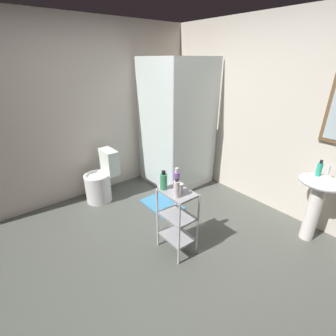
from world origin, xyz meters
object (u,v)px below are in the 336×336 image
(body_wash_bottle_green, at_px, (164,181))
(bath_mat, at_px, (162,204))
(lotion_bottle_white, at_px, (177,189))
(toilet, at_px, (101,180))
(pedestal_sink, at_px, (317,196))
(conditioner_bottle_purple, at_px, (177,179))
(rinse_cup, at_px, (180,188))
(shower_stall, at_px, (176,158))
(storage_cart, at_px, (177,217))
(hand_soap_bottle, at_px, (319,169))

(body_wash_bottle_green, distance_m, bath_mat, 1.18)
(lotion_bottle_white, bearing_deg, toilet, -176.12)
(pedestal_sink, relative_size, conditioner_bottle_purple, 3.60)
(rinse_cup, bearing_deg, lotion_bottle_white, -60.75)
(bath_mat, bearing_deg, rinse_cup, -25.78)
(rinse_cup, distance_m, bath_mat, 1.21)
(lotion_bottle_white, bearing_deg, shower_stall, 139.76)
(pedestal_sink, xyz_separation_m, toilet, (-2.35, -1.52, -0.26))
(toilet, relative_size, storage_cart, 1.03)
(storage_cart, relative_size, conditioner_bottle_purple, 3.29)
(shower_stall, relative_size, lotion_bottle_white, 9.72)
(rinse_cup, bearing_deg, pedestal_sink, 58.71)
(hand_soap_bottle, bearing_deg, bath_mat, -149.97)
(conditioner_bottle_purple, bearing_deg, body_wash_bottle_green, -116.99)
(body_wash_bottle_green, bearing_deg, toilet, -175.52)
(shower_stall, relative_size, storage_cart, 2.70)
(shower_stall, bearing_deg, hand_soap_bottle, 8.80)
(conditioner_bottle_purple, bearing_deg, storage_cart, -31.90)
(hand_soap_bottle, xyz_separation_m, body_wash_bottle_green, (-0.91, -1.41, -0.06))
(pedestal_sink, xyz_separation_m, lotion_bottle_white, (-0.76, -1.42, 0.25))
(shower_stall, distance_m, conditioner_bottle_purple, 1.56)
(body_wash_bottle_green, bearing_deg, shower_stall, 134.91)
(toilet, relative_size, body_wash_bottle_green, 3.69)
(conditioner_bottle_purple, relative_size, body_wash_bottle_green, 1.09)
(pedestal_sink, bearing_deg, bath_mat, -150.68)
(pedestal_sink, distance_m, rinse_cup, 1.57)
(toilet, height_order, conditioner_bottle_purple, conditioner_bottle_purple)
(lotion_bottle_white, distance_m, body_wash_bottle_green, 0.20)
(conditioner_bottle_purple, bearing_deg, pedestal_sink, 55.17)
(toilet, bearing_deg, conditioner_bottle_purple, 8.98)
(shower_stall, bearing_deg, rinse_cup, -38.98)
(pedestal_sink, xyz_separation_m, hand_soap_bottle, (-0.05, -0.00, 0.31))
(toilet, relative_size, bath_mat, 1.27)
(toilet, xyz_separation_m, conditioner_bottle_purple, (1.45, 0.23, 0.52))
(shower_stall, xyz_separation_m, storage_cart, (1.23, -1.03, -0.03))
(storage_cart, height_order, conditioner_bottle_purple, conditioner_bottle_purple)
(lotion_bottle_white, height_order, rinse_cup, lotion_bottle_white)
(storage_cart, height_order, lotion_bottle_white, lotion_bottle_white)
(body_wash_bottle_green, bearing_deg, lotion_bottle_white, -0.19)
(conditioner_bottle_purple, relative_size, bath_mat, 0.37)
(hand_soap_bottle, xyz_separation_m, conditioner_bottle_purple, (-0.85, -1.29, -0.05))
(hand_soap_bottle, distance_m, bath_mat, 2.04)
(bath_mat, bearing_deg, toilet, -139.64)
(hand_soap_bottle, relative_size, lotion_bottle_white, 0.87)
(toilet, relative_size, lotion_bottle_white, 3.69)
(lotion_bottle_white, height_order, bath_mat, lotion_bottle_white)
(toilet, bearing_deg, pedestal_sink, 32.95)
(shower_stall, height_order, toilet, shower_stall)
(storage_cart, bearing_deg, hand_soap_bottle, 60.02)
(storage_cart, distance_m, hand_soap_bottle, 1.61)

